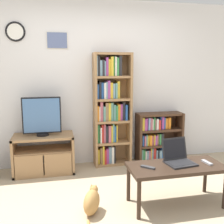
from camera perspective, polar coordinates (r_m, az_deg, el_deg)
ground_plane at (r=3.02m, az=1.97°, el=-21.79°), size 18.00×18.00×0.00m
wall_back at (r=4.23m, az=-3.68°, el=6.13°), size 5.95×0.09×2.60m
tv_stand at (r=4.10m, az=-14.58°, el=-8.80°), size 0.88×0.46×0.58m
television at (r=3.95m, az=-15.03°, el=-0.98°), size 0.55×0.18×0.57m
bookshelf_tall at (r=4.16m, az=-0.40°, el=0.56°), size 0.59×0.27×1.79m
bookshelf_short at (r=4.49m, az=9.59°, el=-5.54°), size 0.76×0.28×0.82m
coffee_table at (r=3.14m, az=13.79°, el=-12.10°), size 1.09×0.48×0.48m
laptop at (r=3.18m, az=14.14°, el=-9.49°), size 0.36×0.34×0.27m
remote_near_laptop at (r=3.28m, az=19.95°, el=-10.28°), size 0.06×0.16×0.02m
remote_far_from_laptop at (r=2.98m, az=7.82°, el=-11.83°), size 0.15×0.14×0.02m
cat at (r=3.01m, az=-4.38°, el=-18.84°), size 0.27×0.53×0.30m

